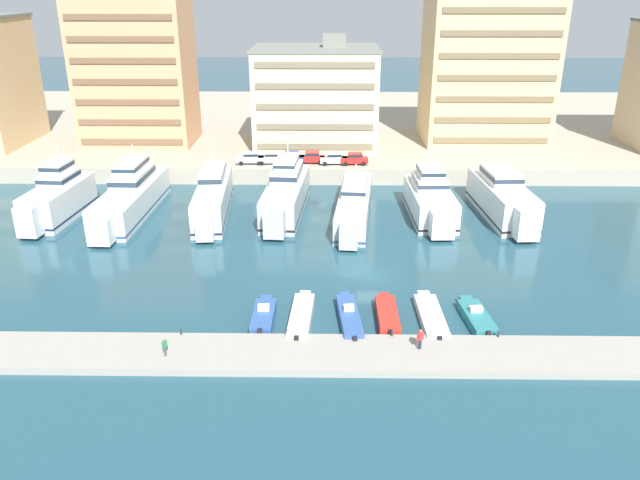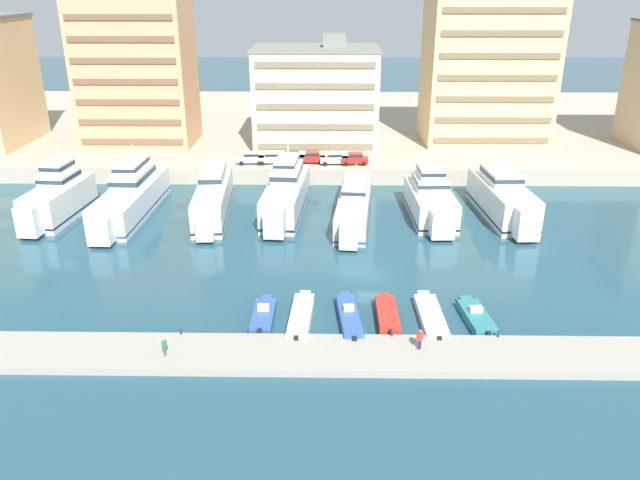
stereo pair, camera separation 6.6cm
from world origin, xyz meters
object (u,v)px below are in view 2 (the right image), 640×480
(yacht_white_left, at_px, (131,196))
(yacht_white_mid_right, at_px, (503,198))
(pedestrian_near_edge, at_px, (164,346))
(motorboat_teal_center_right, at_px, (476,317))
(motorboat_blue_far_left, at_px, (263,316))
(pedestrian_mid_deck, at_px, (420,338))
(car_red_center_left, at_px, (312,157))
(car_silver_center, at_px, (334,158))
(yacht_white_mid_left, at_px, (213,197))
(car_blue_mid_left, at_px, (291,157))
(car_white_left, at_px, (272,157))
(yacht_silver_center_left, at_px, (286,193))
(car_silver_far_left, at_px, (251,158))
(motorboat_cream_left, at_px, (301,317))
(motorboat_red_center_left, at_px, (387,315))
(yacht_silver_center, at_px, (354,204))
(yacht_white_center_right, at_px, (431,200))
(car_red_center_right, at_px, (355,158))
(yacht_white_far_left, at_px, (58,198))
(motorboat_white_center, at_px, (431,317))

(yacht_white_left, height_order, yacht_white_mid_right, yacht_white_left)
(pedestrian_near_edge, bearing_deg, motorboat_teal_center_right, 14.76)
(motorboat_blue_far_left, relative_size, pedestrian_mid_deck, 3.59)
(car_red_center_left, height_order, car_silver_center, same)
(yacht_white_mid_left, xyz_separation_m, car_blue_mid_left, (9.10, 15.99, 1.00))
(yacht_white_mid_left, relative_size, car_white_left, 4.96)
(car_white_left, bearing_deg, pedestrian_mid_deck, -71.70)
(yacht_silver_center_left, xyz_separation_m, car_silver_far_left, (-6.24, 14.55, 0.77))
(motorboat_cream_left, distance_m, car_silver_far_left, 44.16)
(yacht_white_mid_left, height_order, yacht_white_mid_right, yacht_white_mid_right)
(yacht_silver_center_left, distance_m, motorboat_red_center_left, 30.20)
(yacht_white_mid_right, xyz_separation_m, pedestrian_mid_deck, (-14.72, -32.51, -0.73))
(yacht_silver_center, relative_size, pedestrian_near_edge, 14.33)
(motorboat_red_center_left, bearing_deg, car_silver_far_left, 111.73)
(yacht_white_center_right, xyz_separation_m, car_red_center_left, (-15.47, 16.86, 1.01))
(yacht_silver_center, xyz_separation_m, car_silver_far_left, (-15.01, 16.67, 1.50))
(yacht_white_center_right, distance_m, car_red_center_right, 18.64)
(motorboat_cream_left, bearing_deg, yacht_white_mid_right, 48.17)
(yacht_white_far_left, relative_size, motorboat_red_center_left, 2.21)
(motorboat_red_center_left, relative_size, car_red_center_left, 1.70)
(yacht_white_mid_right, bearing_deg, motorboat_cream_left, -131.83)
(yacht_white_left, xyz_separation_m, yacht_white_mid_right, (47.43, -0.21, -0.05))
(car_red_center_left, relative_size, car_silver_center, 0.99)
(car_red_center_left, height_order, pedestrian_mid_deck, car_red_center_left)
(motorboat_white_center, bearing_deg, car_silver_center, 101.05)
(motorboat_teal_center_right, distance_m, car_red_center_left, 46.12)
(car_red_center_left, distance_m, car_red_center_right, 6.46)
(car_blue_mid_left, bearing_deg, yacht_white_mid_right, -30.27)
(car_blue_mid_left, distance_m, pedestrian_near_edge, 50.53)
(motorboat_red_center_left, bearing_deg, yacht_white_mid_left, 126.47)
(car_white_left, bearing_deg, yacht_white_far_left, -145.59)
(yacht_silver_center, bearing_deg, pedestrian_near_edge, -115.84)
(yacht_white_left, distance_m, car_white_left, 22.91)
(motorboat_teal_center_right, bearing_deg, pedestrian_mid_deck, -136.14)
(motorboat_cream_left, bearing_deg, motorboat_red_center_left, 2.73)
(yacht_silver_center, xyz_separation_m, pedestrian_near_edge, (-15.94, -32.91, -0.30))
(yacht_white_far_left, relative_size, yacht_white_left, 0.69)
(car_red_center_right, bearing_deg, yacht_silver_center_left, -122.91)
(motorboat_teal_center_right, bearing_deg, motorboat_white_center, 179.11)
(car_red_center_left, distance_m, pedestrian_near_edge, 51.12)
(yacht_white_mid_left, xyz_separation_m, yacht_white_mid_right, (36.87, -0.21, 0.05))
(yacht_silver_center_left, xyz_separation_m, pedestrian_near_edge, (-7.18, -35.03, -1.03))
(motorboat_white_center, height_order, car_red_center_right, car_red_center_right)
(yacht_white_mid_right, bearing_deg, motorboat_blue_far_left, -135.59)
(motorboat_red_center_left, distance_m, motorboat_white_center, 3.86)
(car_red_center_right, relative_size, pedestrian_mid_deck, 2.36)
(car_silver_far_left, bearing_deg, motorboat_blue_far_left, -81.91)
(pedestrian_near_edge, bearing_deg, yacht_silver_center_left, 78.42)
(yacht_silver_center_left, height_order, motorboat_teal_center_right, yacht_silver_center_left)
(yacht_white_far_left, height_order, yacht_white_mid_left, yacht_white_far_left)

